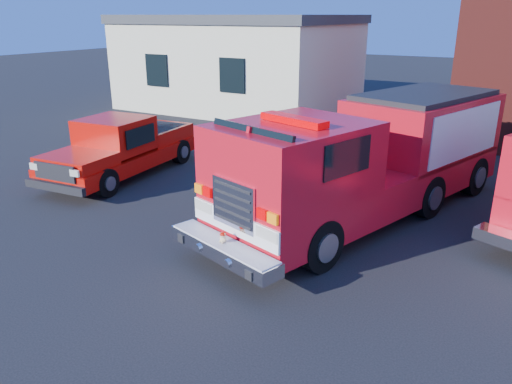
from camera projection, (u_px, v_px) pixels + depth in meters
The scene contains 4 objects.
ground at pixel (284, 234), 10.49m from camera, with size 100.00×100.00×0.00m, color black.
side_building at pixel (242, 61), 24.60m from camera, with size 10.20×8.20×4.35m.
fire_engine at pixel (372, 158), 11.05m from camera, with size 4.79×8.81×2.62m.
pickup_truck at pixel (122, 148), 14.11m from camera, with size 2.25×5.27×1.68m.
Camera 1 is at (4.27, -8.61, 4.35)m, focal length 35.00 mm.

